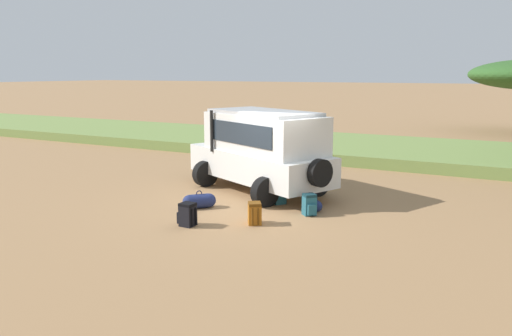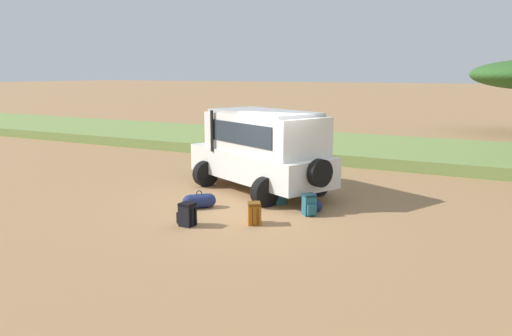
% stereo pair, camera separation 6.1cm
% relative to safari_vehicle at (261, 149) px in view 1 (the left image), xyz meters
% --- Properties ---
extents(ground_plane, '(320.00, 320.00, 0.00)m').
position_rel_safari_vehicle_xyz_m(ground_plane, '(0.84, -1.65, -1.29)').
color(ground_plane, '#9E754C').
extents(grass_bank, '(120.00, 7.00, 0.44)m').
position_rel_safari_vehicle_xyz_m(grass_bank, '(0.84, 8.49, -1.07)').
color(grass_bank, olive).
rests_on(grass_bank, ground_plane).
extents(safari_vehicle, '(5.36, 3.89, 2.44)m').
position_rel_safari_vehicle_xyz_m(safari_vehicle, '(0.00, 0.00, 0.00)').
color(safari_vehicle, silver).
rests_on(safari_vehicle, ground_plane).
extents(backpack_beside_front_wheel, '(0.44, 0.33, 0.55)m').
position_rel_safari_vehicle_xyz_m(backpack_beside_front_wheel, '(0.01, -3.86, -1.02)').
color(backpack_beside_front_wheel, black).
rests_on(backpack_beside_front_wheel, ground_plane).
extents(backpack_cluster_center, '(0.49, 0.51, 0.62)m').
position_rel_safari_vehicle_xyz_m(backpack_cluster_center, '(1.04, -1.04, -0.99)').
color(backpack_cluster_center, '#235B6B').
rests_on(backpack_cluster_center, ground_plane).
extents(backpack_near_rear_wheel, '(0.43, 0.43, 0.54)m').
position_rel_safari_vehicle_xyz_m(backpack_near_rear_wheel, '(2.22, -1.71, -1.03)').
color(backpack_near_rear_wheel, '#235B6B').
rests_on(backpack_near_rear_wheel, ground_plane).
extents(backpack_outermost, '(0.44, 0.48, 0.53)m').
position_rel_safari_vehicle_xyz_m(backpack_outermost, '(1.34, -3.00, -1.04)').
color(backpack_outermost, '#B26619').
rests_on(backpack_outermost, ground_plane).
extents(duffel_bag_low_black_case, '(0.63, 0.66, 0.39)m').
position_rel_safari_vehicle_xyz_m(duffel_bag_low_black_case, '(2.10, -1.14, -1.15)').
color(duffel_bag_low_black_case, navy).
rests_on(duffel_bag_low_black_case, ground_plane).
extents(duffel_bag_soft_canvas, '(0.74, 0.74, 0.48)m').
position_rel_safari_vehicle_xyz_m(duffel_bag_soft_canvas, '(-0.62, -2.43, -1.11)').
color(duffel_bag_soft_canvas, navy).
rests_on(duffel_bag_soft_canvas, ground_plane).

